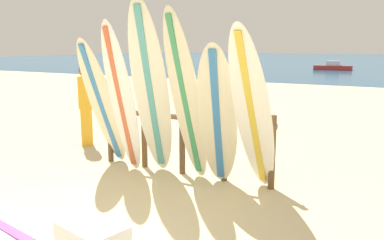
% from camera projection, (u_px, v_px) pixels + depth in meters
% --- Properties ---
extents(surfboard_rack, '(2.85, 0.09, 1.00)m').
position_uv_depth(surfboard_rack, '(182.00, 134.00, 5.96)').
color(surfboard_rack, brown).
rests_on(surfboard_rack, ground).
extents(surfboard_leaning_far_left, '(0.50, 0.92, 2.02)m').
position_uv_depth(surfboard_leaning_far_left, '(102.00, 104.00, 6.19)').
color(surfboard_leaning_far_left, beige).
rests_on(surfboard_leaning_far_left, ground).
extents(surfboard_leaning_left, '(0.57, 0.65, 2.25)m').
position_uv_depth(surfboard_leaning_left, '(122.00, 99.00, 5.86)').
color(surfboard_leaning_left, white).
rests_on(surfboard_leaning_left, ground).
extents(surfboard_leaning_center_left, '(0.69, 0.97, 2.53)m').
position_uv_depth(surfboard_leaning_center_left, '(151.00, 91.00, 5.67)').
color(surfboard_leaning_center_left, silver).
rests_on(surfboard_leaning_center_left, ground).
extents(surfboard_leaning_center, '(0.63, 0.83, 2.40)m').
position_uv_depth(surfboard_leaning_center, '(186.00, 98.00, 5.45)').
color(surfboard_leaning_center, beige).
rests_on(surfboard_leaning_center, ground).
extents(surfboard_leaning_center_right, '(0.65, 0.73, 1.94)m').
position_uv_depth(surfboard_leaning_center_right, '(217.00, 117.00, 5.29)').
color(surfboard_leaning_center_right, beige).
rests_on(surfboard_leaning_center_right, ground).
extents(surfboard_leaning_right, '(0.53, 1.08, 2.17)m').
position_uv_depth(surfboard_leaning_right, '(253.00, 113.00, 4.94)').
color(surfboard_leaning_right, white).
rests_on(surfboard_leaning_right, ground).
extents(beachgoer_standing, '(0.29, 0.27, 1.53)m').
position_uv_depth(beachgoer_standing, '(86.00, 102.00, 7.62)').
color(beachgoer_standing, gold).
rests_on(beachgoer_standing, ground).
extents(small_boat_offshore, '(2.88, 1.14, 0.71)m').
position_uv_depth(small_boat_offshore, '(333.00, 67.00, 31.62)').
color(small_boat_offshore, '#B22D28').
rests_on(small_boat_offshore, ocean_water).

